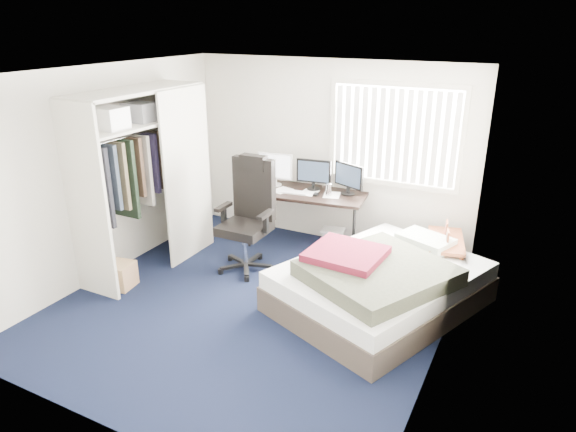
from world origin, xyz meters
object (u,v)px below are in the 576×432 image
at_px(office_chair, 248,226).
at_px(bed, 379,283).
at_px(desk, 308,190).
at_px(nightstand, 445,244).

relative_size(office_chair, bed, 0.55).
xyz_separation_m(desk, bed, (1.41, -1.17, -0.51)).
xyz_separation_m(desk, office_chair, (-0.37, -0.96, -0.26)).
height_order(office_chair, bed, office_chair).
distance_m(desk, bed, 1.90).
height_order(desk, nightstand, desk).
height_order(nightstand, bed, nightstand).
bearing_deg(desk, nightstand, -6.73).
relative_size(office_chair, nightstand, 1.65).
bearing_deg(nightstand, desk, 173.27).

